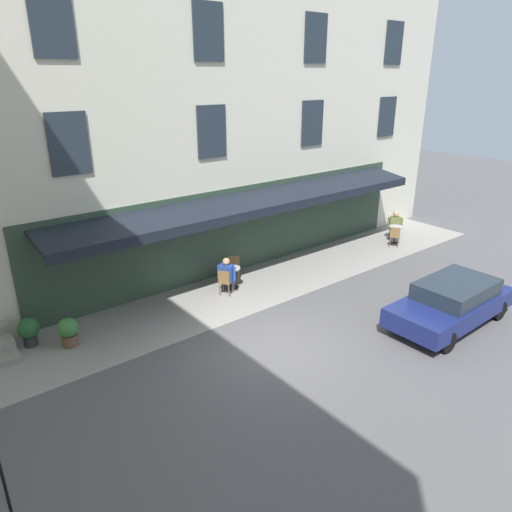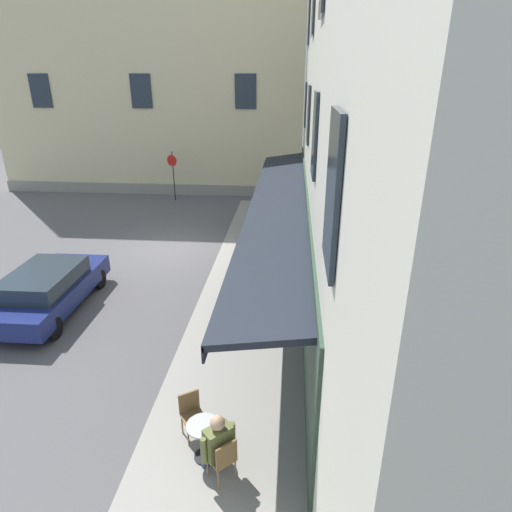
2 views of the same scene
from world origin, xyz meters
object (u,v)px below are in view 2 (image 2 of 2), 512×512
Objects in this scene: cafe_table_near_entrance at (204,436)px; cafe_table_mid_terrace at (268,254)px; seated_patron_in_olive at (216,442)px; potted_plant_mid_terrace at (269,208)px; potted_plant_entrance_right at (284,203)px; no_parking_sign at (173,167)px; potted_plant_entrance_left at (268,196)px; cafe_chair_wicker_kerbside at (191,411)px; cafe_chair_wicker_by_window at (281,257)px; parked_car_navy at (48,288)px; cafe_chair_wicker_back_row at (260,246)px; cafe_chair_wicker_corner_right at (223,457)px; seated_companion_in_blue at (263,245)px.

cafe_table_near_entrance is 1.00× the size of cafe_table_mid_terrace.
seated_patron_in_olive is 14.41m from potted_plant_mid_terrace.
potted_plant_entrance_right is at bearing -2.89° from seated_patron_in_olive.
no_parking_sign reaches higher than potted_plant_entrance_left.
cafe_chair_wicker_kerbside is at bearing -164.25° from no_parking_sign.
cafe_table_mid_terrace is 0.58× the size of seated_patron_in_olive.
cafe_chair_wicker_by_window is at bearing -8.02° from cafe_table_near_entrance.
seated_patron_in_olive reaches higher than cafe_table_near_entrance.
parked_car_navy reaches higher than potted_plant_mid_terrace.
potted_plant_entrance_left is 0.20× the size of parked_car_navy.
potted_plant_entrance_right is at bearing -106.33° from no_parking_sign.
cafe_chair_wicker_kerbside is at bearing 175.56° from cafe_chair_wicker_back_row.
potted_plant_mid_terrace is (14.56, 0.06, -0.09)m from cafe_chair_wicker_corner_right.
seated_patron_in_olive reaches higher than potted_plant_entrance_right.
cafe_chair_wicker_kerbside is 6.64m from parked_car_navy.
cafe_table_near_entrance is 14.97m from potted_plant_entrance_right.
cafe_table_mid_terrace is at bearing -176.51° from potted_plant_entrance_left.
cafe_chair_wicker_corner_right reaches higher than potted_plant_entrance_right.
cafe_chair_wicker_by_window is 6.16m from potted_plant_mid_terrace.
parked_car_navy is at bearing 148.07° from potted_plant_mid_terrace.
seated_patron_in_olive is at bearing 179.81° from cafe_chair_wicker_back_row.
cafe_chair_wicker_kerbside is 14.47m from potted_plant_entrance_right.
potted_plant_entrance_left reaches higher than potted_plant_entrance_right.
cafe_chair_wicker_by_window reaches higher than potted_plant_mid_terrace.
no_parking_sign is at bearing 17.24° from cafe_chair_wicker_corner_right.
no_parking_sign is 3.14× the size of potted_plant_entrance_right.
seated_patron_in_olive is (-0.84, -0.62, 0.15)m from cafe_chair_wicker_kerbside.
cafe_chair_wicker_kerbside is at bearing 174.66° from seated_companion_in_blue.
seated_patron_in_olive is at bearing 177.54° from cafe_table_mid_terrace.
potted_plant_mid_terrace reaches higher than cafe_table_near_entrance.
cafe_chair_wicker_corner_right reaches higher than cafe_table_mid_terrace.
potted_plant_entrance_right is (15.25, -0.77, -0.22)m from seated_patron_in_olive.
cafe_table_mid_terrace is (7.87, -1.00, -0.06)m from cafe_chair_wicker_kerbside.
cafe_chair_wicker_corner_right is 16.88m from potted_plant_entrance_left.
potted_plant_mid_terrace is at bearing -116.19° from no_parking_sign.
no_parking_sign is (16.99, 5.18, 1.10)m from seated_patron_in_olive.
seated_companion_in_blue is at bearing -0.93° from seated_patron_in_olive.
cafe_chair_wicker_back_row is 0.35× the size of no_parking_sign.
no_parking_sign is 6.34m from potted_plant_entrance_right.
parked_car_navy is at bearing 154.24° from potted_plant_entrance_left.
cafe_chair_wicker_kerbside is at bearing 36.50° from seated_patron_in_olive.
cafe_chair_wicker_corner_right is at bearing -131.93° from parked_car_navy.
potted_plant_mid_terrace is (13.56, -0.70, -0.09)m from cafe_chair_wicker_kerbside.
cafe_chair_wicker_kerbside is 16.83m from no_parking_sign.
no_parking_sign reaches higher than cafe_chair_wicker_by_window.
potted_plant_entrance_right is at bearing -2.33° from cafe_chair_wicker_corner_right.
cafe_chair_wicker_by_window is at bearing -145.28° from no_parking_sign.
cafe_chair_wicker_corner_right is 7.88m from parked_car_navy.
seated_companion_in_blue reaches higher than cafe_table_near_entrance.
cafe_table_near_entrance is at bearing 175.56° from cafe_table_mid_terrace.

